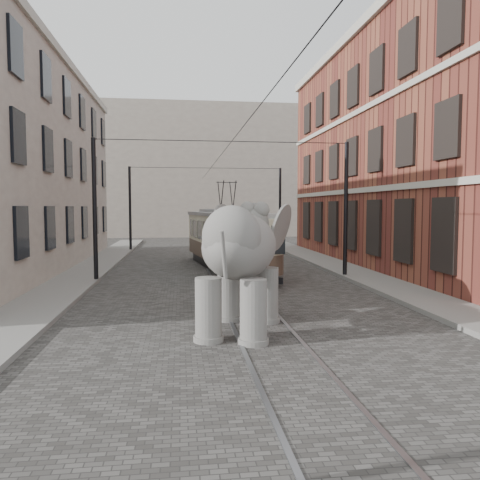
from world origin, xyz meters
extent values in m
plane|color=#484642|center=(0.00, 0.00, 0.00)|extent=(120.00, 120.00, 0.00)
cube|color=slate|center=(6.00, 0.00, 0.07)|extent=(2.00, 60.00, 0.15)
cube|color=slate|center=(-6.50, 0.00, 0.07)|extent=(2.00, 60.00, 0.15)
cube|color=#5E261F|center=(11.00, 9.00, 6.00)|extent=(8.00, 26.00, 12.00)
cube|color=gray|center=(0.00, 40.00, 7.00)|extent=(28.00, 10.00, 14.00)
camera|label=1|loc=(-2.08, -14.32, 3.17)|focal=35.57mm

